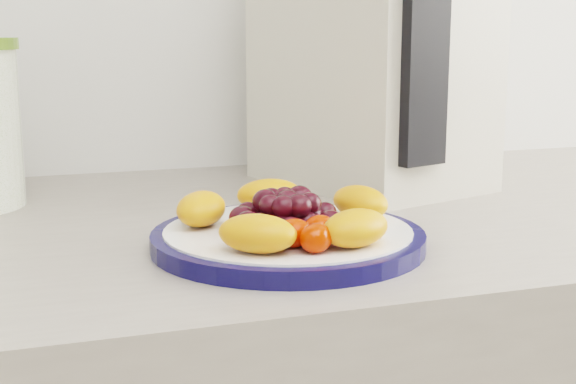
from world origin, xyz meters
name	(u,v)px	position (x,y,z in m)	size (l,w,h in m)	color
plate_rim	(288,240)	(-0.06, 1.06, 0.91)	(0.24, 0.24, 0.01)	#0B0B3A
plate_face	(288,239)	(-0.06, 1.06, 0.91)	(0.22, 0.22, 0.02)	white
appliance_body	(371,50)	(0.13, 1.32, 1.06)	(0.19, 0.26, 0.33)	beige
appliance_panel	(424,48)	(0.12, 1.17, 1.07)	(0.06, 0.02, 0.24)	black
fruit_plate	(288,214)	(-0.06, 1.06, 0.93)	(0.21, 0.20, 0.04)	orange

